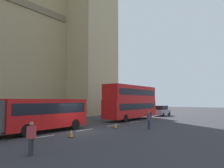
{
  "coord_description": "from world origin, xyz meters",
  "views": [
    {
      "loc": [
        -13.5,
        -14.03,
        2.76
      ],
      "look_at": [
        13.18,
        5.66,
        5.38
      ],
      "focal_mm": 33.89,
      "sensor_mm": 36.0,
      "label": 1
    }
  ],
  "objects_px": {
    "traffic_cone_middle": "(116,125)",
    "double_decker_bus": "(131,101)",
    "pedestrian_near_cones": "(31,137)",
    "sedan_lead": "(162,111)",
    "pedestrian_by_kerb": "(149,119)",
    "traffic_cone_west": "(71,133)"
  },
  "relations": [
    {
      "from": "sedan_lead",
      "to": "pedestrian_by_kerb",
      "type": "height_order",
      "value": "sedan_lead"
    },
    {
      "from": "sedan_lead",
      "to": "pedestrian_near_cones",
      "type": "xyz_separation_m",
      "value": [
        -30.25,
        -6.01,
        -0.0
      ]
    },
    {
      "from": "sedan_lead",
      "to": "pedestrian_by_kerb",
      "type": "bearing_deg",
      "value": -160.44
    },
    {
      "from": "traffic_cone_west",
      "to": "sedan_lead",
      "type": "bearing_deg",
      "value": 8.08
    },
    {
      "from": "traffic_cone_middle",
      "to": "sedan_lead",
      "type": "bearing_deg",
      "value": 9.89
    },
    {
      "from": "traffic_cone_middle",
      "to": "pedestrian_near_cones",
      "type": "height_order",
      "value": "pedestrian_near_cones"
    },
    {
      "from": "traffic_cone_west",
      "to": "pedestrian_by_kerb",
      "type": "xyz_separation_m",
      "value": [
        7.78,
        -2.64,
        0.63
      ]
    },
    {
      "from": "traffic_cone_middle",
      "to": "double_decker_bus",
      "type": "bearing_deg",
      "value": 21.78
    },
    {
      "from": "pedestrian_near_cones",
      "to": "double_decker_bus",
      "type": "bearing_deg",
      "value": 17.34
    },
    {
      "from": "traffic_cone_west",
      "to": "pedestrian_near_cones",
      "type": "distance_m",
      "value": 5.55
    },
    {
      "from": "double_decker_bus",
      "to": "sedan_lead",
      "type": "xyz_separation_m",
      "value": [
        10.04,
        -0.29,
        -1.8
      ]
    },
    {
      "from": "double_decker_bus",
      "to": "sedan_lead",
      "type": "bearing_deg",
      "value": -1.68
    },
    {
      "from": "sedan_lead",
      "to": "traffic_cone_middle",
      "type": "bearing_deg",
      "value": -170.11
    },
    {
      "from": "traffic_cone_west",
      "to": "pedestrian_by_kerb",
      "type": "distance_m",
      "value": 8.23
    },
    {
      "from": "double_decker_bus",
      "to": "traffic_cone_middle",
      "type": "distance_m",
      "value": 10.07
    },
    {
      "from": "sedan_lead",
      "to": "pedestrian_by_kerb",
      "type": "xyz_separation_m",
      "value": [
        -17.52,
        -6.23,
        -0.0
      ]
    },
    {
      "from": "sedan_lead",
      "to": "traffic_cone_west",
      "type": "xyz_separation_m",
      "value": [
        -25.3,
        -3.59,
        -0.63
      ]
    },
    {
      "from": "double_decker_bus",
      "to": "traffic_cone_west",
      "type": "bearing_deg",
      "value": -165.72
    },
    {
      "from": "traffic_cone_middle",
      "to": "pedestrian_by_kerb",
      "type": "distance_m",
      "value": 3.36
    },
    {
      "from": "double_decker_bus",
      "to": "pedestrian_near_cones",
      "type": "bearing_deg",
      "value": -162.66
    },
    {
      "from": "double_decker_bus",
      "to": "pedestrian_near_cones",
      "type": "distance_m",
      "value": 21.24
    },
    {
      "from": "pedestrian_near_cones",
      "to": "pedestrian_by_kerb",
      "type": "bearing_deg",
      "value": -0.95
    }
  ]
}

